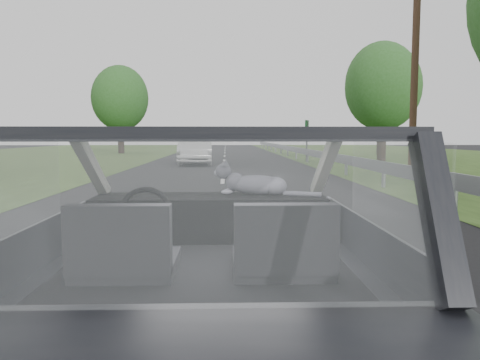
{
  "coord_description": "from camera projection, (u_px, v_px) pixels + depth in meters",
  "views": [
    {
      "loc": [
        0.11,
        -2.6,
        1.41
      ],
      "look_at": [
        0.21,
        0.54,
        1.12
      ],
      "focal_mm": 35.0,
      "sensor_mm": 36.0,
      "label": 1
    }
  ],
  "objects": [
    {
      "name": "tree_2",
      "position": [
        383.0,
        104.0,
        25.91
      ],
      "size": [
        5.22,
        5.22,
        6.31
      ],
      "primitive_type": null,
      "rotation": [
        0.0,
        0.0,
        -0.31
      ],
      "color": "#295A1E",
      "rests_on": "ground"
    },
    {
      "name": "guardrail",
      "position": [
        380.0,
        167.0,
        12.74
      ],
      "size": [
        0.05,
        90.0,
        0.32
      ],
      "primitive_type": "cube",
      "color": "gray",
      "rests_on": "ground"
    },
    {
      "name": "utility_pole",
      "position": [
        415.0,
        64.0,
        17.18
      ],
      "size": [
        0.31,
        0.31,
        8.1
      ],
      "primitive_type": "cylinder",
      "rotation": [
        0.0,
        0.0,
        -0.21
      ],
      "color": "#4A301F",
      "rests_on": "ground"
    },
    {
      "name": "tree_6",
      "position": [
        120.0,
        111.0,
        37.44
      ],
      "size": [
        5.79,
        5.79,
        6.82
      ],
      "primitive_type": null,
      "rotation": [
        0.0,
        0.0,
        0.36
      ],
      "color": "#295A1E",
      "rests_on": "ground"
    },
    {
      "name": "subject_car",
      "position": [
        206.0,
        258.0,
        2.65
      ],
      "size": [
        1.8,
        4.0,
        1.45
      ],
      "primitive_type": "cube",
      "color": "black",
      "rests_on": "ground"
    },
    {
      "name": "steering_wheel",
      "position": [
        145.0,
        214.0,
        2.95
      ],
      "size": [
        0.36,
        0.36,
        0.04
      ],
      "primitive_type": "torus",
      "color": "black",
      "rests_on": "dashboard"
    },
    {
      "name": "other_car",
      "position": [
        196.0,
        149.0,
        23.2
      ],
      "size": [
        1.97,
        4.63,
        1.5
      ],
      "primitive_type": "imported",
      "rotation": [
        0.0,
        0.0,
        0.04
      ],
      "color": "silver",
      "rests_on": "ground"
    },
    {
      "name": "cat",
      "position": [
        257.0,
        184.0,
        3.29
      ],
      "size": [
        0.57,
        0.29,
        0.24
      ],
      "primitive_type": "ellipsoid",
      "rotation": [
        0.0,
        0.0,
        -0.24
      ],
      "color": "slate",
      "rests_on": "dashboard"
    },
    {
      "name": "tree_3",
      "position": [
        381.0,
        100.0,
        34.4
      ],
      "size": [
        5.69,
        5.69,
        8.05
      ],
      "primitive_type": null,
      "rotation": [
        0.0,
        0.0,
        0.07
      ],
      "color": "#295A1E",
      "rests_on": "ground"
    },
    {
      "name": "highway_sign",
      "position": [
        307.0,
        141.0,
        25.57
      ],
      "size": [
        0.4,
        0.88,
        2.26
      ],
      "primitive_type": "cube",
      "rotation": [
        0.0,
        0.0,
        -0.35
      ],
      "color": "#0D5D25",
      "rests_on": "ground"
    },
    {
      "name": "passenger_seat",
      "position": [
        283.0,
        242.0,
        2.36
      ],
      "size": [
        0.5,
        0.72,
        0.42
      ],
      "primitive_type": "cube",
      "color": "black",
      "rests_on": "subject_car"
    },
    {
      "name": "driver_seat",
      "position": [
        124.0,
        243.0,
        2.33
      ],
      "size": [
        0.5,
        0.72,
        0.42
      ],
      "primitive_type": "cube",
      "color": "black",
      "rests_on": "subject_car"
    },
    {
      "name": "dashboard",
      "position": [
        210.0,
        217.0,
        3.26
      ],
      "size": [
        1.58,
        0.45,
        0.3
      ],
      "primitive_type": "cube",
      "color": "black",
      "rests_on": "subject_car"
    }
  ]
}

